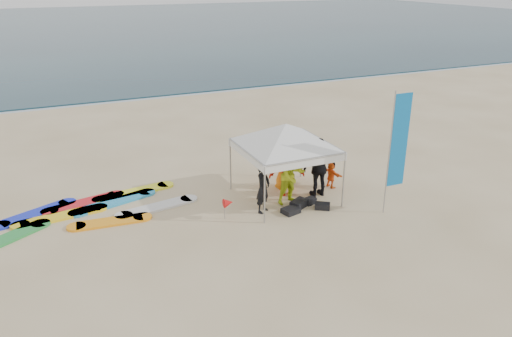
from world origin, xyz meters
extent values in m
plane|color=beige|center=(0.00, 0.00, 0.00)|extent=(120.00, 120.00, 0.00)
cube|color=#0C2633|center=(0.00, 60.00, 0.04)|extent=(160.00, 84.00, 0.08)
cube|color=silver|center=(0.00, 18.20, 0.00)|extent=(160.00, 1.20, 0.01)
imported|color=black|center=(-0.01, 2.04, 0.78)|extent=(0.67, 0.64, 1.55)
imported|color=#B7CE1D|center=(1.07, 2.25, 0.93)|extent=(1.00, 0.83, 1.85)
imported|color=red|center=(1.23, 2.87, 0.92)|extent=(1.32, 0.97, 1.83)
imported|color=black|center=(2.13, 2.36, 0.98)|extent=(1.16, 0.51, 1.96)
imported|color=orange|center=(1.40, 3.39, 0.89)|extent=(0.92, 0.64, 1.78)
imported|color=#EA5814|center=(2.86, 2.78, 0.46)|extent=(0.41, 0.89, 0.92)
cylinder|color=#A5A5A8|center=(-0.28, 4.00, 0.89)|extent=(0.05, 0.05, 1.77)
cylinder|color=#A5A5A8|center=(2.37, 4.00, 0.89)|extent=(0.05, 0.05, 1.77)
cylinder|color=#A5A5A8|center=(-0.28, 1.34, 0.89)|extent=(0.05, 0.05, 1.77)
cylinder|color=#A5A5A8|center=(2.37, 1.34, 0.89)|extent=(0.05, 0.05, 1.77)
cube|color=white|center=(1.04, 1.34, 1.65)|extent=(2.76, 0.02, 0.24)
cube|color=white|center=(1.04, 4.00, 1.65)|extent=(2.76, 0.02, 0.24)
cube|color=white|center=(-0.28, 2.67, 1.65)|extent=(0.02, 2.76, 0.24)
cube|color=white|center=(2.37, 2.67, 1.65)|extent=(0.02, 2.76, 0.24)
pyramid|color=white|center=(1.04, 2.67, 2.48)|extent=(3.76, 3.76, 0.71)
cylinder|color=#A5A5A8|center=(3.29, 0.48, 1.88)|extent=(0.04, 0.04, 3.75)
cube|color=#0B6BB7|center=(3.61, 0.48, 2.25)|extent=(0.59, 0.03, 2.79)
cylinder|color=#A5A5A8|center=(-1.24, 2.06, 0.30)|extent=(0.02, 0.02, 0.60)
cone|color=red|center=(-1.12, 2.06, 0.50)|extent=(0.28, 0.28, 0.28)
cube|color=black|center=(1.15, 1.87, 0.11)|extent=(0.66, 0.58, 0.22)
cube|color=black|center=(1.74, 1.46, 0.09)|extent=(0.55, 0.50, 0.18)
cube|color=black|center=(0.71, 1.60, 0.08)|extent=(0.58, 0.51, 0.16)
cube|color=black|center=(1.56, 1.92, 0.10)|extent=(0.42, 0.35, 0.20)
cube|color=#2797D2|center=(-4.08, 4.47, 0.04)|extent=(2.41, 1.17, 0.07)
cube|color=#F4F629|center=(-3.33, 5.00, 0.04)|extent=(2.28, 0.85, 0.07)
cube|color=orange|center=(-4.38, 3.17, 0.04)|extent=(1.90, 0.71, 0.07)
cube|color=green|center=(-7.05, 3.35, 0.04)|extent=(1.92, 1.47, 0.07)
cube|color=#1929D6|center=(-6.34, 4.64, 0.04)|extent=(2.10, 1.34, 0.07)
cube|color=yellow|center=(-5.66, 4.14, 0.04)|extent=(2.28, 0.79, 0.07)
cube|color=red|center=(-4.93, 4.82, 0.04)|extent=(2.16, 0.98, 0.07)
cube|color=silver|center=(-2.89, 3.58, 0.04)|extent=(2.21, 0.88, 0.07)
camera|label=1|loc=(-5.78, -10.32, 6.81)|focal=35.00mm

